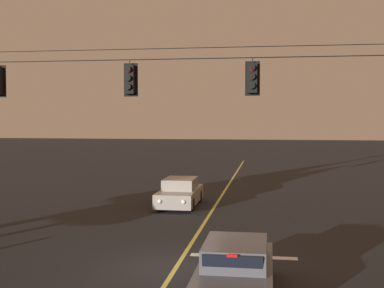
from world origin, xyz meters
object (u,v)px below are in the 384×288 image
car_waiting_near_lane (236,270)px  traffic_light_centre (252,78)px  traffic_light_left_inner (130,79)px  car_oncoming_lead (180,193)px

car_waiting_near_lane → traffic_light_centre: bearing=87.0°
traffic_light_left_inner → car_oncoming_lead: (0.21, 8.44, -5.05)m
traffic_light_centre → car_waiting_near_lane: size_ratio=0.28×
traffic_light_left_inner → car_waiting_near_lane: traffic_light_left_inner is taller
traffic_light_centre → traffic_light_left_inner: bearing=180.0°
traffic_light_left_inner → car_waiting_near_lane: (3.87, -4.26, -5.05)m
traffic_light_centre → car_waiting_near_lane: (-0.23, -4.26, -5.05)m
car_waiting_near_lane → traffic_light_left_inner: bearing=132.2°
traffic_light_left_inner → car_waiting_near_lane: 7.66m
traffic_light_centre → car_oncoming_lead: size_ratio=0.28×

